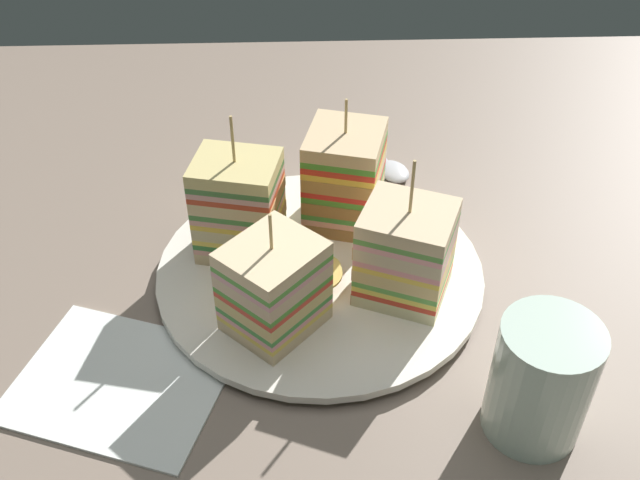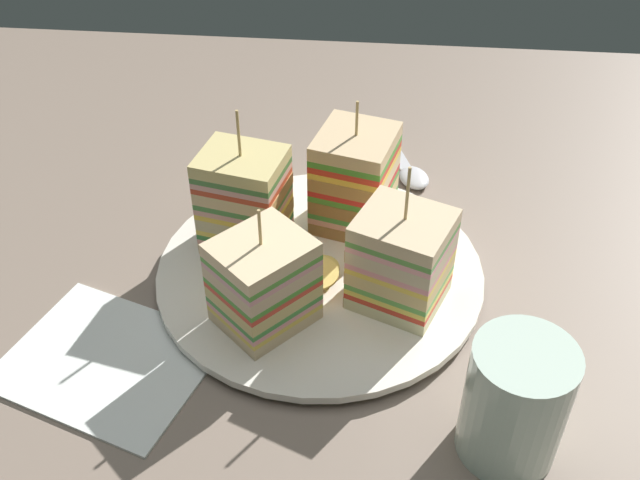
{
  "view_description": "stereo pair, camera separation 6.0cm",
  "coord_description": "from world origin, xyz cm",
  "px_view_note": "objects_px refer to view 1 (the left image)",
  "views": [
    {
      "loc": [
        -1.67,
        -45.83,
        42.8
      ],
      "look_at": [
        0.0,
        0.0,
        4.25
      ],
      "focal_mm": 41.81,
      "sensor_mm": 36.0,
      "label": 1
    },
    {
      "loc": [
        4.31,
        -45.65,
        42.8
      ],
      "look_at": [
        0.0,
        0.0,
        4.25
      ],
      "focal_mm": 41.81,
      "sensor_mm": 36.0,
      "label": 2
    }
  ],
  "objects_px": {
    "spoon": "(387,164)",
    "napkin": "(120,381)",
    "chip_pile": "(305,267)",
    "drinking_glass": "(539,387)",
    "plate": "(320,272)",
    "sandwich_wedge_0": "(344,177)",
    "sandwich_wedge_3": "(405,253)",
    "sandwich_wedge_1": "(239,207)",
    "sandwich_wedge_2": "(274,287)"
  },
  "relations": [
    {
      "from": "sandwich_wedge_0",
      "to": "napkin",
      "type": "relative_size",
      "value": 0.81
    },
    {
      "from": "sandwich_wedge_3",
      "to": "spoon",
      "type": "height_order",
      "value": "sandwich_wedge_3"
    },
    {
      "from": "chip_pile",
      "to": "spoon",
      "type": "xyz_separation_m",
      "value": [
        0.09,
        0.17,
        -0.02
      ]
    },
    {
      "from": "spoon",
      "to": "napkin",
      "type": "bearing_deg",
      "value": -59.49
    },
    {
      "from": "sandwich_wedge_0",
      "to": "napkin",
      "type": "xyz_separation_m",
      "value": [
        -0.17,
        -0.17,
        -0.05
      ]
    },
    {
      "from": "napkin",
      "to": "chip_pile",
      "type": "bearing_deg",
      "value": 35.55
    },
    {
      "from": "spoon",
      "to": "drinking_glass",
      "type": "bearing_deg",
      "value": -7.96
    },
    {
      "from": "napkin",
      "to": "sandwich_wedge_1",
      "type": "bearing_deg",
      "value": 57.84
    },
    {
      "from": "sandwich_wedge_0",
      "to": "drinking_glass",
      "type": "bearing_deg",
      "value": 42.54
    },
    {
      "from": "chip_pile",
      "to": "spoon",
      "type": "relative_size",
      "value": 0.51
    },
    {
      "from": "chip_pile",
      "to": "drinking_glass",
      "type": "height_order",
      "value": "drinking_glass"
    },
    {
      "from": "plate",
      "to": "drinking_glass",
      "type": "xyz_separation_m",
      "value": [
        0.14,
        -0.15,
        0.03
      ]
    },
    {
      "from": "sandwich_wedge_0",
      "to": "sandwich_wedge_2",
      "type": "xyz_separation_m",
      "value": [
        -0.06,
        -0.13,
        -0.01
      ]
    },
    {
      "from": "spoon",
      "to": "napkin",
      "type": "distance_m",
      "value": 0.35
    },
    {
      "from": "plate",
      "to": "spoon",
      "type": "distance_m",
      "value": 0.18
    },
    {
      "from": "sandwich_wedge_2",
      "to": "spoon",
      "type": "bearing_deg",
      "value": 16.54
    },
    {
      "from": "plate",
      "to": "spoon",
      "type": "bearing_deg",
      "value": 65.4
    },
    {
      "from": "plate",
      "to": "sandwich_wedge_1",
      "type": "relative_size",
      "value": 2.09
    },
    {
      "from": "sandwich_wedge_1",
      "to": "sandwich_wedge_2",
      "type": "relative_size",
      "value": 1.23
    },
    {
      "from": "sandwich_wedge_2",
      "to": "drinking_glass",
      "type": "relative_size",
      "value": 1.15
    },
    {
      "from": "spoon",
      "to": "drinking_glass",
      "type": "xyz_separation_m",
      "value": [
        0.06,
        -0.31,
        0.04
      ]
    },
    {
      "from": "sandwich_wedge_0",
      "to": "sandwich_wedge_3",
      "type": "relative_size",
      "value": 0.96
    },
    {
      "from": "napkin",
      "to": "drinking_glass",
      "type": "distance_m",
      "value": 0.29
    },
    {
      "from": "sandwich_wedge_0",
      "to": "chip_pile",
      "type": "relative_size",
      "value": 1.75
    },
    {
      "from": "sandwich_wedge_3",
      "to": "chip_pile",
      "type": "relative_size",
      "value": 1.83
    },
    {
      "from": "sandwich_wedge_1",
      "to": "chip_pile",
      "type": "relative_size",
      "value": 1.9
    },
    {
      "from": "napkin",
      "to": "drinking_glass",
      "type": "height_order",
      "value": "drinking_glass"
    },
    {
      "from": "chip_pile",
      "to": "spoon",
      "type": "bearing_deg",
      "value": 63.0
    },
    {
      "from": "spoon",
      "to": "drinking_glass",
      "type": "distance_m",
      "value": 0.32
    },
    {
      "from": "plate",
      "to": "napkin",
      "type": "bearing_deg",
      "value": -144.61
    },
    {
      "from": "spoon",
      "to": "napkin",
      "type": "xyz_separation_m",
      "value": [
        -0.22,
        -0.27,
        -0.0
      ]
    },
    {
      "from": "sandwich_wedge_1",
      "to": "spoon",
      "type": "bearing_deg",
      "value": 56.2
    },
    {
      "from": "drinking_glass",
      "to": "chip_pile",
      "type": "bearing_deg",
      "value": 136.54
    },
    {
      "from": "plate",
      "to": "chip_pile",
      "type": "relative_size",
      "value": 3.96
    },
    {
      "from": "sandwich_wedge_0",
      "to": "sandwich_wedge_1",
      "type": "bearing_deg",
      "value": -51.37
    },
    {
      "from": "plate",
      "to": "chip_pile",
      "type": "distance_m",
      "value": 0.02
    },
    {
      "from": "napkin",
      "to": "drinking_glass",
      "type": "relative_size",
      "value": 1.61
    },
    {
      "from": "sandwich_wedge_1",
      "to": "sandwich_wedge_3",
      "type": "relative_size",
      "value": 1.04
    },
    {
      "from": "sandwich_wedge_0",
      "to": "napkin",
      "type": "bearing_deg",
      "value": -30.23
    },
    {
      "from": "drinking_glass",
      "to": "spoon",
      "type": "bearing_deg",
      "value": 101.68
    },
    {
      "from": "plate",
      "to": "sandwich_wedge_0",
      "type": "height_order",
      "value": "sandwich_wedge_0"
    },
    {
      "from": "sandwich_wedge_3",
      "to": "drinking_glass",
      "type": "bearing_deg",
      "value": 143.52
    },
    {
      "from": "sandwich_wedge_2",
      "to": "sandwich_wedge_3",
      "type": "bearing_deg",
      "value": -29.7
    },
    {
      "from": "sandwich_wedge_1",
      "to": "sandwich_wedge_3",
      "type": "height_order",
      "value": "sandwich_wedge_1"
    },
    {
      "from": "drinking_glass",
      "to": "sandwich_wedge_2",
      "type": "bearing_deg",
      "value": 152.57
    },
    {
      "from": "sandwich_wedge_0",
      "to": "sandwich_wedge_1",
      "type": "distance_m",
      "value": 0.1
    },
    {
      "from": "sandwich_wedge_0",
      "to": "sandwich_wedge_3",
      "type": "xyz_separation_m",
      "value": [
        0.04,
        -0.1,
        -0.0
      ]
    },
    {
      "from": "plate",
      "to": "sandwich_wedge_0",
      "type": "xyz_separation_m",
      "value": [
        0.02,
        0.07,
        0.05
      ]
    },
    {
      "from": "sandwich_wedge_2",
      "to": "napkin",
      "type": "relative_size",
      "value": 0.72
    },
    {
      "from": "chip_pile",
      "to": "drinking_glass",
      "type": "bearing_deg",
      "value": -43.46
    }
  ]
}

